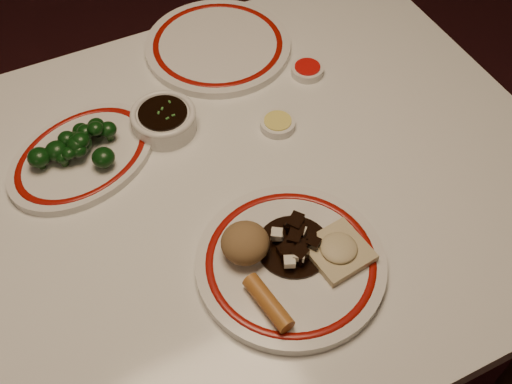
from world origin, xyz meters
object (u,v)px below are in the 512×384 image
at_px(rice_mound, 245,243).
at_px(stirfry_heap, 295,242).
at_px(broccoli_plate, 83,156).
at_px(broccoli_pile, 77,144).
at_px(spring_roll, 268,303).
at_px(dining_table, 218,221).
at_px(main_plate, 291,263).
at_px(soy_bowl, 164,121).
at_px(fried_wonton, 338,250).

relative_size(rice_mound, stirfry_heap, 0.64).
xyz_separation_m(broccoli_plate, broccoli_pile, (-0.00, 0.00, 0.03)).
xyz_separation_m(spring_roll, stirfry_heap, (0.08, 0.07, -0.00)).
height_order(spring_roll, broccoli_pile, broccoli_pile).
distance_m(dining_table, main_plate, 0.22).
xyz_separation_m(spring_roll, soy_bowl, (-0.00, 0.41, -0.01)).
relative_size(spring_roll, stirfry_heap, 0.82).
distance_m(main_plate, spring_roll, 0.09).
distance_m(dining_table, rice_mound, 0.20).
relative_size(rice_mound, broccoli_pile, 0.47).
distance_m(fried_wonton, broccoli_pile, 0.48).
bearing_deg(fried_wonton, broccoli_plate, 127.90).
xyz_separation_m(broccoli_pile, soy_bowl, (0.16, 0.01, -0.02)).
height_order(rice_mound, fried_wonton, rice_mound).
relative_size(spring_roll, broccoli_plate, 0.28).
relative_size(dining_table, rice_mound, 16.19).
bearing_deg(stirfry_heap, broccoli_plate, 125.52).
height_order(main_plate, spring_roll, spring_roll).
xyz_separation_m(stirfry_heap, broccoli_plate, (-0.24, 0.33, -0.02)).
distance_m(spring_roll, broccoli_pile, 0.44).
relative_size(broccoli_plate, soy_bowl, 2.93).
bearing_deg(main_plate, rice_mound, 141.67).
relative_size(spring_roll, soy_bowl, 0.82).
bearing_deg(rice_mound, stirfry_heap, -18.38).
bearing_deg(dining_table, stirfry_heap, -70.99).
relative_size(spring_roll, fried_wonton, 0.98).
distance_m(dining_table, soy_bowl, 0.21).
height_order(dining_table, stirfry_heap, stirfry_heap).
height_order(rice_mound, stirfry_heap, rice_mound).
xyz_separation_m(spring_roll, broccoli_plate, (-0.16, 0.41, -0.02)).
height_order(main_plate, fried_wonton, fried_wonton).
distance_m(fried_wonton, soy_bowl, 0.40).
distance_m(rice_mound, broccoli_pile, 0.35).
xyz_separation_m(dining_table, broccoli_pile, (-0.18, 0.16, 0.13)).
bearing_deg(broccoli_plate, fried_wonton, -52.10).
height_order(main_plate, broccoli_plate, main_plate).
xyz_separation_m(rice_mound, broccoli_plate, (-0.17, 0.31, -0.04)).
bearing_deg(main_plate, dining_table, 102.37).
distance_m(spring_roll, stirfry_heap, 0.11).
distance_m(main_plate, soy_bowl, 0.37).
bearing_deg(broccoli_pile, fried_wonton, -51.91).
xyz_separation_m(main_plate, spring_roll, (-0.07, -0.05, 0.02)).
relative_size(dining_table, spring_roll, 12.67).
xyz_separation_m(rice_mound, spring_roll, (-0.01, -0.10, -0.01)).
bearing_deg(stirfry_heap, fried_wonton, -37.36).
relative_size(fried_wonton, broccoli_plate, 0.29).
bearing_deg(spring_roll, broccoli_pile, 102.65).
bearing_deg(main_plate, soy_bowl, 100.47).
relative_size(fried_wonton, stirfry_heap, 0.84).
bearing_deg(rice_mound, soy_bowl, 91.97).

